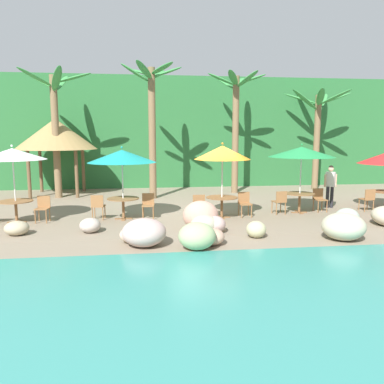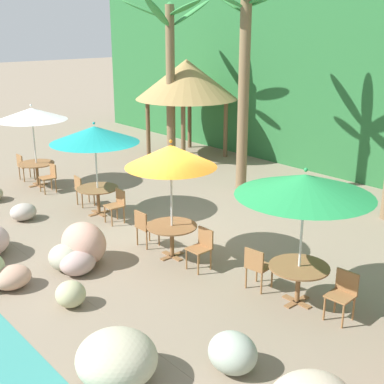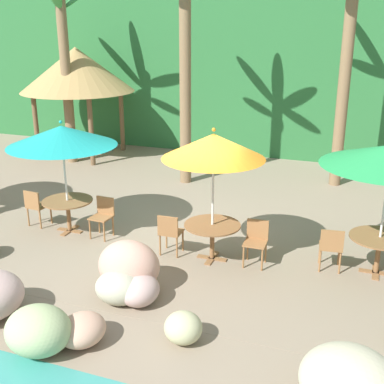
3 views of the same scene
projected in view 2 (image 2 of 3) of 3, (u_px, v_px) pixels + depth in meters
The scene contains 23 objects.
ground_plane at pixel (162, 245), 12.13m from camera, with size 120.00×120.00×0.00m, color gray.
terrace_deck at pixel (162, 245), 12.12m from camera, with size 18.00×5.20×0.01m.
foliage_backdrop at pixel (382, 85), 16.81m from camera, with size 28.00×2.40×6.00m.
rock_seawall at pixel (76, 286), 9.56m from camera, with size 13.25×2.89×0.90m.
umbrella_white at pixel (32, 114), 15.89m from camera, with size 2.13×2.13×2.58m.
dining_table_white at pixel (37, 167), 16.40m from camera, with size 1.10×1.10×0.74m.
chair_white_seaward at pixel (50, 176), 15.83m from camera, with size 0.45×0.46×0.87m.
chair_white_inland at pixel (23, 165), 17.00m from camera, with size 0.43×0.44×0.87m.
umbrella_teal at pixel (94, 134), 13.46m from camera, with size 2.32×2.32×2.51m.
dining_table_teal at pixel (98, 192), 13.95m from camera, with size 1.10×1.10×0.74m.
chair_teal_seaward at pixel (117, 203), 13.39m from camera, with size 0.44×0.45×0.87m.
chair_teal_inland at pixel (82, 189), 14.59m from camera, with size 0.46×0.47×0.87m.
umbrella_orange at pixel (171, 156), 10.84m from camera, with size 1.94×1.94×2.63m.
dining_table_orange at pixel (172, 231), 11.36m from camera, with size 1.10×1.10×0.74m.
chair_orange_seaward at pixel (202, 246), 10.85m from camera, with size 0.43×0.44×0.87m.
chair_orange_inland at pixel (145, 226), 11.92m from camera, with size 0.43×0.44×0.87m.
umbrella_green at pixel (305, 185), 8.96m from camera, with size 2.42×2.42×2.58m.
dining_table_green at pixel (299, 272), 9.47m from camera, with size 1.10×1.10×0.74m.
chair_green_seaward at pixel (343, 292), 8.99m from camera, with size 0.45×0.46×0.87m.
chair_green_inland at pixel (257, 265), 9.97m from camera, with size 0.47×0.48×0.87m.
palm_tree_nearest at pixel (170, 57), 18.43m from camera, with size 3.10×3.18×5.74m.
palm_tree_second at pixel (245, 59), 14.78m from camera, with size 2.78×2.65×5.95m.
palapa_hut at pixel (186, 80), 19.40m from camera, with size 3.82×3.82×3.65m.
Camera 2 is at (8.88, -6.78, 4.92)m, focal length 49.01 mm.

